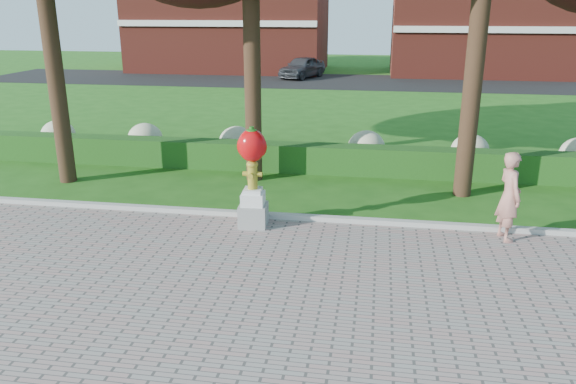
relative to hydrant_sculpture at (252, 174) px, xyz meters
name	(u,v)px	position (x,y,z in m)	size (l,w,h in m)	color
ground	(293,284)	(1.25, -2.50, -1.19)	(100.00, 100.00, 0.00)	#205515
curb	(313,219)	(1.25, 0.50, -1.11)	(40.00, 0.18, 0.15)	#ADADA5
lawn_hedge	(330,159)	(1.25, 4.50, -0.79)	(24.00, 0.70, 0.80)	#183F12
hydrangea_row	(352,146)	(1.82, 5.50, -0.64)	(20.10, 1.10, 0.99)	#B7BA8E
street	(359,82)	(1.25, 25.50, -1.18)	(50.00, 8.00, 0.02)	black
building_left	(230,22)	(-8.75, 31.50, 2.31)	(14.00, 8.00, 7.00)	maroon
building_right	(479,27)	(9.25, 31.50, 2.01)	(12.00, 8.00, 6.40)	maroon
hydrant_sculpture	(252,174)	(0.00, 0.00, 0.00)	(0.63, 0.62, 2.17)	gray
woman	(509,196)	(5.21, 0.10, -0.24)	(0.66, 0.44, 1.82)	tan
parked_car	(302,67)	(-2.66, 26.94, -0.46)	(1.68, 4.18, 1.43)	#3C3F43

